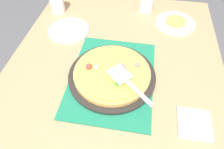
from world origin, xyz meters
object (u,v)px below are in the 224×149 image
pizza (112,73)px  pizza_server (127,82)px  napkin_stack (194,124)px  plate_side (69,30)px  pizza_pan (112,76)px  plate_near_left (175,23)px  cup_near (147,1)px  cup_far (57,2)px  served_slice_left (176,21)px

pizza → pizza_server: pizza_server is taller
pizza → napkin_stack: pizza is taller
plate_side → pizza_pan: bearing=45.2°
plate_near_left → cup_near: cup_near is taller
plate_side → napkin_stack: (0.46, 0.62, 0.00)m
plate_near_left → plate_side: size_ratio=1.00×
cup_far → pizza_server: 0.71m
cup_far → served_slice_left: bearing=88.9°
plate_near_left → pizza_server: (0.51, -0.22, 0.07)m
pizza → served_slice_left: bearing=146.8°
cup_near → pizza_pan: bearing=-11.8°
cup_near → cup_far: same height
pizza → cup_near: bearing=168.2°
plate_near_left → napkin_stack: size_ratio=1.83×
cup_near → napkin_stack: size_ratio=1.00×
pizza → pizza_pan: bearing=149.1°
plate_near_left → pizza_server: bearing=-23.2°
pizza → napkin_stack: (0.17, 0.33, -0.03)m
pizza → plate_near_left: 0.53m
cup_near → pizza_server: (0.62, -0.04, 0.01)m
pizza_pan → napkin_stack: bearing=62.6°
served_slice_left → napkin_stack: size_ratio=0.92×
plate_near_left → cup_far: bearing=-91.1°
pizza_pan → pizza: bearing=-30.9°
plate_near_left → cup_near: size_ratio=1.83×
plate_near_left → served_slice_left: 0.01m
pizza_pan → plate_near_left: bearing=146.8°
plate_side → pizza_server: pizza_server is taller
pizza_pan → cup_near: 0.57m
pizza_server → napkin_stack: bearing=68.0°
cup_far → cup_near: bearing=100.5°
served_slice_left → plate_near_left: bearing=0.0°
pizza_server → napkin_stack: 0.29m
pizza_pan → napkin_stack: pizza_pan is taller
plate_side → cup_far: 0.22m
pizza → cup_near: 0.57m
cup_near → napkin_stack: cup_near is taller
pizza → cup_far: bearing=-138.6°
pizza → napkin_stack: 0.38m
cup_near → napkin_stack: 0.76m
plate_side → cup_near: size_ratio=1.83×
pizza_pan → pizza_server: bearing=47.0°
napkin_stack → pizza: bearing=-117.3°
plate_side → cup_far: bearing=-145.8°
cup_near → served_slice_left: bearing=57.8°
pizza → cup_far: size_ratio=2.75×
cup_near → pizza_server: size_ratio=0.61×
cup_near → pizza_server: 0.62m
plate_side → pizza_server: bearing=45.5°
napkin_stack → plate_side: bearing=-126.4°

